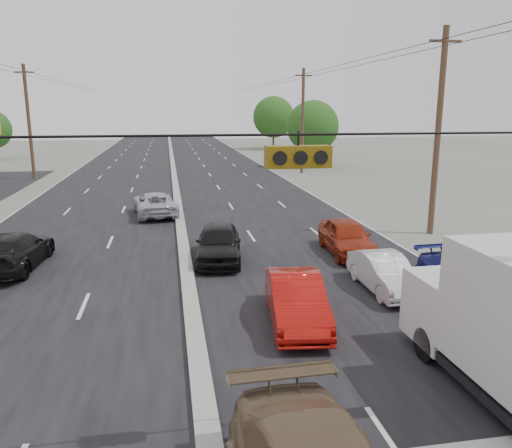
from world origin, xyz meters
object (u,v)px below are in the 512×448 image
object	(u,v)px
tree_right_far	(274,117)
queue_car_a	(219,243)
queue_car_d	(472,281)
oncoming_near	(13,251)
queue_car_e	(347,237)
utility_pole_right_c	(303,120)
utility_pole_right_b	(438,132)
tree_right_mid	(313,127)
red_sedan	(296,300)
oncoming_far	(155,204)
utility_pole_left_c	(29,122)
queue_car_b	(385,273)

from	to	relation	value
tree_right_far	queue_car_a	size ratio (longest dim) A/B	1.82
queue_car_d	oncoming_near	xyz separation A→B (m)	(-15.84, 6.21, 0.05)
queue_car_e	oncoming_near	size ratio (longest dim) A/B	0.87
utility_pole_right_c	tree_right_far	bearing A→B (deg)	83.35
tree_right_far	queue_car_d	xyz separation A→B (m)	(-6.86, -63.71, -4.28)
utility_pole_right_b	queue_car_d	size ratio (longest dim) A/B	2.13
tree_right_mid	queue_car_a	world-z (taller)	tree_right_mid
queue_car_d	utility_pole_right_b	bearing A→B (deg)	65.95
red_sedan	queue_car_e	xyz separation A→B (m)	(4.00, 6.65, 0.03)
utility_pole_right_c	oncoming_near	xyz separation A→B (m)	(-19.20, -27.49, -4.37)
tree_right_far	oncoming_far	world-z (taller)	tree_right_far
utility_pole_left_c	queue_car_d	bearing A→B (deg)	-57.30
utility_pole_right_b	red_sedan	world-z (taller)	utility_pole_right_b
utility_pole_right_b	oncoming_far	xyz separation A→B (m)	(-13.90, 6.92, -4.42)
utility_pole_left_c	oncoming_near	world-z (taller)	utility_pole_left_c
utility_pole_left_c	utility_pole_right_c	size ratio (longest dim) A/B	1.00
oncoming_near	tree_right_mid	bearing A→B (deg)	-119.62
queue_car_e	oncoming_near	distance (m)	13.70
red_sedan	utility_pole_right_b	bearing A→B (deg)	51.52
queue_car_d	oncoming_near	world-z (taller)	oncoming_near
oncoming_far	oncoming_near	bearing A→B (deg)	53.53
utility_pole_right_c	oncoming_far	distance (m)	23.23
utility_pole_right_c	queue_car_a	bearing A→B (deg)	-111.75
tree_right_far	utility_pole_right_b	bearing A→B (deg)	-93.64
tree_right_mid	queue_car_b	distance (m)	38.44
red_sedan	oncoming_near	size ratio (longest dim) A/B	0.86
queue_car_d	queue_car_b	bearing A→B (deg)	148.02
tree_right_mid	red_sedan	bearing A→B (deg)	-106.92
utility_pole_right_c	oncoming_near	bearing A→B (deg)	-124.93
queue_car_a	queue_car_e	world-z (taller)	queue_car_a
oncoming_near	queue_car_d	bearing A→B (deg)	162.70
utility_pole_right_c	queue_car_e	size ratio (longest dim) A/B	2.27
utility_pole_right_b	queue_car_d	distance (m)	10.33
queue_car_b	queue_car_e	xyz separation A→B (m)	(0.30, 4.56, 0.11)
oncoming_near	utility_pole_right_c	bearing A→B (deg)	-120.82
tree_right_mid	oncoming_near	distance (m)	39.24
queue_car_a	utility_pole_right_b	bearing A→B (deg)	21.45
utility_pole_left_c	queue_car_a	size ratio (longest dim) A/B	2.23
utility_pole_left_c	oncoming_far	bearing A→B (deg)	-58.46
queue_car_b	oncoming_near	distance (m)	14.25
oncoming_near	utility_pole_right_b	bearing A→B (deg)	-168.48
utility_pole_left_c	tree_right_mid	world-z (taller)	utility_pole_left_c
utility_pole_left_c	queue_car_a	world-z (taller)	utility_pole_left_c
red_sedan	oncoming_far	size ratio (longest dim) A/B	0.88
tree_right_far	queue_car_b	xyz separation A→B (m)	(-9.30, -62.35, -4.32)
utility_pole_right_c	queue_car_e	distance (m)	28.66
tree_right_far	tree_right_mid	bearing A→B (deg)	-92.29
tree_right_far	queue_car_b	distance (m)	63.19
utility_pole_right_c	queue_car_d	size ratio (longest dim) A/B	2.13
utility_pole_right_c	tree_right_far	world-z (taller)	utility_pole_right_c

